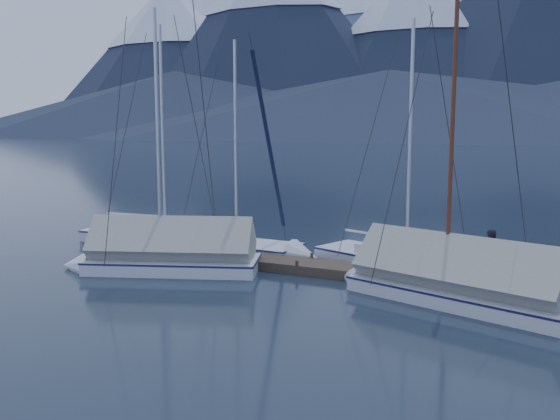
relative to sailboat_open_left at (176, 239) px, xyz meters
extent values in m
plane|color=black|center=(6.30, -4.26, -0.19)|extent=(1000.00, 1000.00, 0.00)
cone|color=#475675|center=(-253.70, 415.74, 64.81)|extent=(308.00, 308.00, 130.00)
cone|color=silver|center=(-253.70, 415.74, 103.01)|extent=(133.24, 133.24, 54.60)
cone|color=#475675|center=(-103.70, 435.74, 74.81)|extent=(352.00, 352.00, 150.00)
cone|color=#192133|center=(-213.70, 295.74, 47.31)|extent=(209.00, 209.00, 95.00)
cone|color=silver|center=(-213.70, 295.74, 75.36)|extent=(90.41, 90.41, 39.90)
cone|color=#192133|center=(-133.70, 280.74, 57.31)|extent=(190.00, 190.00, 115.00)
cone|color=#192133|center=(-58.70, 290.74, 44.81)|extent=(171.00, 171.00, 90.00)
cone|color=#192133|center=(-173.70, 245.74, 17.31)|extent=(364.00, 364.00, 35.00)
cone|color=#192133|center=(-53.70, 235.74, 14.81)|extent=(416.00, 416.00, 30.00)
cube|color=#382D23|center=(6.30, -2.26, -0.02)|extent=(18.00, 1.50, 0.34)
cube|color=black|center=(0.30, -2.26, -0.24)|extent=(3.00, 1.30, 0.30)
cube|color=black|center=(6.30, -2.26, -0.24)|extent=(3.00, 1.30, 0.30)
cube|color=black|center=(12.30, -2.26, -0.24)|extent=(3.00, 1.30, 0.30)
cylinder|color=#382D23|center=(-1.70, -1.56, 0.16)|extent=(0.12, 0.12, 0.35)
cylinder|color=#382D23|center=(-1.70, -2.96, 0.16)|extent=(0.12, 0.12, 0.35)
cylinder|color=#382D23|center=(1.30, -1.56, 0.16)|extent=(0.12, 0.12, 0.35)
cylinder|color=#382D23|center=(1.30, -2.96, 0.16)|extent=(0.12, 0.12, 0.35)
cylinder|color=#382D23|center=(4.30, -1.56, 0.16)|extent=(0.12, 0.12, 0.35)
cylinder|color=#382D23|center=(4.30, -2.96, 0.16)|extent=(0.12, 0.12, 0.35)
cylinder|color=#382D23|center=(7.30, -1.56, 0.16)|extent=(0.12, 0.12, 0.35)
cylinder|color=#382D23|center=(7.30, -2.96, 0.16)|extent=(0.12, 0.12, 0.35)
cylinder|color=#382D23|center=(10.30, -1.56, 0.16)|extent=(0.12, 0.12, 0.35)
cylinder|color=#382D23|center=(10.30, -2.96, 0.16)|extent=(0.12, 0.12, 0.35)
cylinder|color=#382D23|center=(13.30, -1.56, 0.16)|extent=(0.12, 0.12, 0.35)
cylinder|color=#382D23|center=(13.30, -2.96, 0.16)|extent=(0.12, 0.12, 0.35)
cube|color=silver|center=(-1.02, -0.09, -0.05)|extent=(7.05, 2.86, 0.76)
cube|color=silver|center=(-1.02, -0.09, -0.39)|extent=(5.94, 1.75, 0.34)
cube|color=navy|center=(-1.02, -0.09, 0.27)|extent=(7.12, 2.89, 0.07)
cone|color=silver|center=(2.92, 0.25, -0.05)|extent=(1.44, 2.30, 2.20)
cube|color=silver|center=(-1.36, -0.11, 0.50)|extent=(2.54, 1.80, 0.34)
cylinder|color=#B2B7BF|center=(-0.56, -0.05, 4.92)|extent=(0.14, 0.14, 9.18)
cylinder|color=#B2B7BF|center=(-2.16, -0.18, 1.02)|extent=(3.10, 0.36, 0.10)
cylinder|color=#26262B|center=(1.15, 0.10, 4.92)|extent=(0.32, 3.46, 9.19)
cube|color=silver|center=(3.02, -0.48, -0.06)|extent=(6.27, 2.24, 0.68)
cube|color=silver|center=(3.02, -0.48, -0.37)|extent=(5.31, 1.29, 0.31)
cube|color=navy|center=(3.02, -0.48, 0.23)|extent=(6.33, 2.27, 0.06)
cone|color=silver|center=(6.59, -0.58, -0.06)|extent=(1.19, 2.02, 1.99)
cube|color=silver|center=(2.71, -0.47, 0.43)|extent=(2.21, 1.51, 0.31)
cylinder|color=#B2B7BF|center=(3.43, -0.49, 4.42)|extent=(0.12, 0.12, 8.28)
cylinder|color=#B2B7BF|center=(1.98, -0.45, 0.90)|extent=(2.80, 0.17, 0.09)
cylinder|color=#26262B|center=(4.98, -0.54, 4.42)|extent=(0.11, 3.13, 8.29)
cube|color=silver|center=(10.23, -0.25, -0.06)|extent=(6.77, 4.20, 0.71)
cube|color=silver|center=(10.23, -0.25, -0.38)|extent=(5.54, 2.96, 0.32)
cube|color=#181643|center=(10.23, -0.25, 0.24)|extent=(6.84, 4.24, 0.06)
cone|color=silver|center=(13.70, -1.50, -0.06)|extent=(1.81, 2.33, 2.06)
cube|color=silver|center=(9.93, -0.14, 0.46)|extent=(2.62, 2.17, 0.32)
cylinder|color=#B2B7BF|center=(10.63, -0.40, 4.58)|extent=(0.13, 0.13, 8.57)
cylinder|color=#B2B7BF|center=(9.22, 0.11, 0.94)|extent=(2.75, 1.07, 0.10)
cylinder|color=#26262B|center=(12.14, -0.94, 4.58)|extent=(1.12, 3.05, 8.57)
cube|color=silver|center=(13.07, -3.94, -0.06)|extent=(6.99, 4.18, 0.70)
cube|color=silver|center=(13.07, -3.94, -0.38)|extent=(5.74, 2.89, 0.32)
cube|color=#191642|center=(13.07, -3.94, 0.24)|extent=(7.06, 4.23, 0.06)
cone|color=silver|center=(9.46, -2.82, -0.06)|extent=(1.78, 2.49, 2.25)
cylinder|color=#592819|center=(12.66, -3.81, 4.55)|extent=(0.13, 0.13, 8.51)
cylinder|color=#592819|center=(14.08, -4.25, 0.93)|extent=(2.86, 0.97, 0.10)
cylinder|color=#26262B|center=(11.09, -3.32, 4.55)|extent=(1.01, 3.18, 8.52)
cube|color=gray|center=(13.07, -3.94, 0.72)|extent=(6.69, 4.13, 2.38)
cube|color=white|center=(2.96, -4.38, -0.05)|extent=(6.59, 4.21, 0.73)
cube|color=white|center=(2.96, -4.38, -0.39)|extent=(5.37, 2.96, 0.33)
cube|color=#1A1B50|center=(2.96, -4.38, 0.26)|extent=(6.65, 4.25, 0.07)
cone|color=white|center=(-0.42, -5.62, -0.05)|extent=(1.87, 2.42, 2.13)
cylinder|color=#B2B7BF|center=(2.54, -4.53, 4.74)|extent=(0.13, 0.13, 8.86)
cylinder|color=#B2B7BF|center=(4.00, -4.00, 0.98)|extent=(2.66, 1.05, 0.10)
cylinder|color=#26262B|center=(1.09, -5.06, 4.74)|extent=(1.10, 2.95, 8.87)
cube|color=#9A9A90|center=(2.96, -4.38, 0.75)|extent=(6.31, 4.14, 2.26)
imported|color=black|center=(13.80, -2.20, 0.99)|extent=(0.53, 0.69, 1.67)
camera|label=1|loc=(15.61, -21.91, 5.06)|focal=38.00mm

